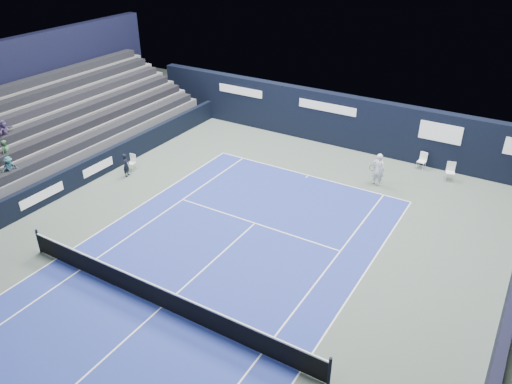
# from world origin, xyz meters

# --- Properties ---
(ground) EXTENTS (48.00, 48.00, 0.00)m
(ground) POSITION_xyz_m (0.00, 2.00, 0.00)
(ground) COLOR #49564E
(ground) RESTS_ON ground
(court_surface) EXTENTS (10.97, 23.77, 0.01)m
(court_surface) POSITION_xyz_m (0.00, 0.00, 0.00)
(court_surface) COLOR navy
(court_surface) RESTS_ON ground
(folding_chair_back_a) EXTENTS (0.46, 0.49, 0.93)m
(folding_chair_back_a) POSITION_xyz_m (4.91, 15.89, 0.62)
(folding_chair_back_a) COLOR white
(folding_chair_back_a) RESTS_ON ground
(folding_chair_back_b) EXTENTS (0.53, 0.52, 0.99)m
(folding_chair_back_b) POSITION_xyz_m (6.50, 15.24, 0.56)
(folding_chair_back_b) COLOR white
(folding_chair_back_b) RESTS_ON ground
(line_judge_chair) EXTENTS (0.42, 0.40, 0.89)m
(line_judge_chair) POSITION_xyz_m (-8.49, 7.62, 0.51)
(line_judge_chair) COLOR white
(line_judge_chair) RESTS_ON ground
(line_judge) EXTENTS (0.45, 0.55, 1.28)m
(line_judge) POSITION_xyz_m (-8.20, 6.89, 0.64)
(line_judge) COLOR black
(line_judge) RESTS_ON ground
(court_markings) EXTENTS (11.03, 23.83, 0.00)m
(court_markings) POSITION_xyz_m (0.00, 0.00, 0.01)
(court_markings) COLOR white
(court_markings) RESTS_ON court_surface
(tennis_net) EXTENTS (12.90, 0.10, 1.10)m
(tennis_net) POSITION_xyz_m (0.00, 0.00, 0.51)
(tennis_net) COLOR black
(tennis_net) RESTS_ON ground
(back_sponsor_wall) EXTENTS (26.00, 0.63, 3.10)m
(back_sponsor_wall) POSITION_xyz_m (0.01, 16.50, 1.55)
(back_sponsor_wall) COLOR black
(back_sponsor_wall) RESTS_ON ground
(side_barrier_left) EXTENTS (0.33, 22.00, 1.20)m
(side_barrier_left) POSITION_xyz_m (-9.50, 5.97, 0.60)
(side_barrier_left) COLOR black
(side_barrier_left) RESTS_ON ground
(spectator_stand) EXTENTS (6.00, 18.00, 6.40)m
(spectator_stand) POSITION_xyz_m (-13.27, 6.98, 1.95)
(spectator_stand) COLOR #464648
(spectator_stand) RESTS_ON ground
(tennis_player) EXTENTS (0.68, 0.86, 1.75)m
(tennis_player) POSITION_xyz_m (3.44, 12.76, 0.87)
(tennis_player) COLOR silver
(tennis_player) RESTS_ON ground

